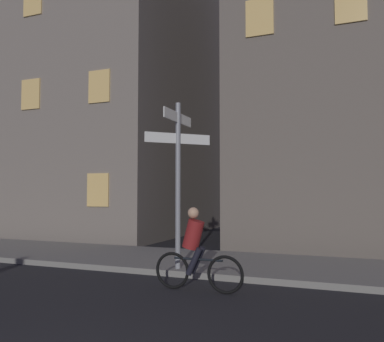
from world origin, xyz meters
TOP-DOWN VIEW (x-y plane):
  - sidewalk_kerb at (0.00, 7.60)m, footprint 40.00×3.46m
  - signpost at (-1.36, 6.19)m, footprint 1.18×1.55m
  - cyclist at (-0.40, 4.85)m, footprint 1.82×0.33m
  - building_left_block at (-10.91, 14.69)m, footprint 12.81×9.76m

SIDE VIEW (x-z plane):
  - sidewalk_kerb at x=0.00m, z-range 0.00..0.14m
  - cyclist at x=-0.40m, z-range -0.06..1.55m
  - signpost at x=-1.36m, z-range 0.53..4.41m
  - building_left_block at x=-10.91m, z-range 0.00..14.35m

